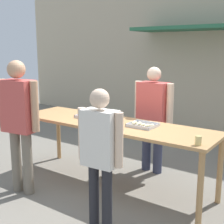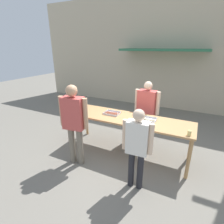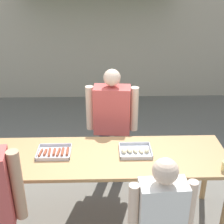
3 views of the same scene
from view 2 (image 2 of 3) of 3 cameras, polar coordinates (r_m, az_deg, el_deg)
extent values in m
plane|color=slate|center=(4.59, 4.82, -12.74)|extent=(24.00, 24.00, 0.00)
cube|color=beige|center=(7.72, 17.05, 17.79)|extent=(12.00, 0.12, 4.50)
cube|color=#2D704C|center=(7.17, 16.35, 18.91)|extent=(3.20, 1.00, 0.08)
cube|color=tan|center=(4.16, 5.19, -2.11)|extent=(3.00, 0.84, 0.04)
cylinder|color=tan|center=(4.75, -13.04, -5.79)|extent=(0.07, 0.07, 0.90)
cylinder|color=tan|center=(3.84, 23.78, -13.99)|extent=(0.07, 0.07, 0.90)
cylinder|color=tan|center=(5.26, -8.22, -2.78)|extent=(0.07, 0.07, 0.90)
cylinder|color=tan|center=(4.46, 24.41, -9.11)|extent=(0.07, 0.07, 0.90)
cube|color=silver|center=(4.36, 0.00, -0.56)|extent=(0.38, 0.30, 0.01)
cube|color=silver|center=(4.24, -0.88, -0.94)|extent=(0.38, 0.01, 0.03)
cube|color=silver|center=(4.48, 0.83, 0.30)|extent=(0.38, 0.01, 0.03)
cube|color=silver|center=(4.44, -2.13, 0.08)|extent=(0.01, 0.30, 0.03)
cube|color=silver|center=(4.28, 2.21, -0.69)|extent=(0.01, 0.30, 0.03)
cylinder|color=brown|center=(4.41, -1.80, -0.08)|extent=(0.04, 0.14, 0.03)
cylinder|color=brown|center=(4.39, -1.19, -0.17)|extent=(0.04, 0.11, 0.03)
cylinder|color=brown|center=(4.38, -0.63, -0.27)|extent=(0.03, 0.15, 0.03)
cylinder|color=brown|center=(4.36, 0.00, -0.35)|extent=(0.03, 0.13, 0.03)
cylinder|color=brown|center=(4.33, 0.54, -0.48)|extent=(0.04, 0.15, 0.03)
cylinder|color=brown|center=(4.32, 1.13, -0.54)|extent=(0.03, 0.15, 0.03)
cylinder|color=brown|center=(4.30, 1.81, -0.63)|extent=(0.03, 0.15, 0.03)
cube|color=silver|center=(4.07, 11.64, -2.63)|extent=(0.36, 0.31, 0.01)
cube|color=silver|center=(3.93, 11.08, -3.13)|extent=(0.36, 0.01, 0.03)
cube|color=silver|center=(4.20, 12.21, -1.62)|extent=(0.36, 0.01, 0.03)
cube|color=silver|center=(4.11, 9.29, -1.94)|extent=(0.01, 0.31, 0.03)
cube|color=silver|center=(4.03, 14.08, -2.77)|extent=(0.01, 0.31, 0.03)
ellipsoid|color=beige|center=(4.08, 9.89, -1.99)|extent=(0.06, 0.11, 0.05)
ellipsoid|color=beige|center=(4.08, 10.82, -2.10)|extent=(0.07, 0.12, 0.04)
ellipsoid|color=beige|center=(4.06, 11.66, -2.34)|extent=(0.06, 0.10, 0.04)
ellipsoid|color=beige|center=(4.05, 12.54, -2.50)|extent=(0.06, 0.12, 0.04)
ellipsoid|color=beige|center=(4.03, 13.44, -2.60)|extent=(0.07, 0.10, 0.05)
cylinder|color=#567A38|center=(4.54, -12.55, 0.18)|extent=(0.06, 0.06, 0.07)
cylinder|color=#B2B2B7|center=(4.53, -12.58, 0.63)|extent=(0.06, 0.06, 0.01)
cylinder|color=#B22319|center=(4.48, -11.72, -0.03)|extent=(0.06, 0.06, 0.07)
cylinder|color=#B2B2B7|center=(4.47, -11.75, 0.43)|extent=(0.06, 0.06, 0.01)
cylinder|color=#DBC67A|center=(3.63, 23.93, -6.28)|extent=(0.07, 0.07, 0.10)
cylinder|color=#333851|center=(5.03, 9.63, -4.54)|extent=(0.14, 0.14, 0.81)
cylinder|color=#333851|center=(4.97, 11.93, -5.05)|extent=(0.14, 0.14, 0.81)
cube|color=#C64C47|center=(4.74, 11.35, 3.15)|extent=(0.50, 0.30, 0.64)
sphere|color=beige|center=(4.63, 11.73, 8.43)|extent=(0.22, 0.22, 0.22)
cylinder|color=beige|center=(4.83, 8.11, 3.89)|extent=(0.11, 0.11, 0.61)
cylinder|color=beige|center=(4.65, 14.73, 2.73)|extent=(0.11, 0.11, 0.61)
cylinder|color=#756B5B|center=(4.02, -10.35, -10.99)|extent=(0.14, 0.14, 0.87)
cylinder|color=#756B5B|center=(4.11, -12.89, -10.43)|extent=(0.14, 0.14, 0.87)
cube|color=#C64C47|center=(3.72, -12.49, -0.38)|extent=(0.48, 0.31, 0.69)
sphere|color=tan|center=(3.58, -13.08, 6.83)|extent=(0.24, 0.24, 0.24)
cylinder|color=tan|center=(3.59, -8.69, -0.61)|extent=(0.10, 0.10, 0.66)
cylinder|color=tan|center=(3.86, -16.07, 0.32)|extent=(0.10, 0.10, 0.66)
cylinder|color=#232328|center=(3.42, 9.15, -18.48)|extent=(0.11, 0.11, 0.75)
cylinder|color=#232328|center=(3.45, 6.29, -17.90)|extent=(0.11, 0.11, 0.75)
cube|color=silver|center=(3.06, 8.31, -8.28)|extent=(0.39, 0.23, 0.60)
sphere|color=beige|center=(2.88, 8.74, -1.02)|extent=(0.20, 0.20, 0.20)
cylinder|color=beige|center=(3.02, 12.62, -8.76)|extent=(0.08, 0.08, 0.57)
cylinder|color=beige|center=(3.11, 4.18, -7.30)|extent=(0.08, 0.08, 0.57)
camera|label=1|loc=(1.25, 99.57, -31.35)|focal=50.00mm
camera|label=3|loc=(1.45, -40.71, 30.50)|focal=50.00mm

